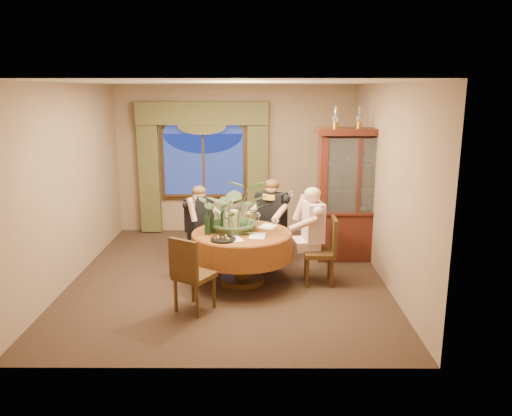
{
  "coord_description": "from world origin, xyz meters",
  "views": [
    {
      "loc": [
        0.44,
        -6.96,
        2.7
      ],
      "look_at": [
        0.41,
        -0.22,
        1.1
      ],
      "focal_mm": 35.0,
      "sensor_mm": 36.0,
      "label": 1
    }
  ],
  "objects_px": {
    "oil_lamp_right": "(383,117)",
    "person_back": "(199,226)",
    "oil_lamp_center": "(359,117)",
    "olive_bowl": "(248,232)",
    "chair_back_right": "(269,231)",
    "chair_back": "(205,235)",
    "chair_right": "(319,251)",
    "china_cabinet": "(356,195)",
    "wine_bottle_3": "(225,220)",
    "person_pink": "(313,234)",
    "stoneware_vase": "(234,220)",
    "dining_table": "(242,257)",
    "centerpiece_plant": "(236,185)",
    "chair_front_left": "(194,273)",
    "oil_lamp_left": "(336,117)",
    "wine_bottle_1": "(207,223)",
    "wine_bottle_2": "(212,221)",
    "person_scarf": "(272,222)",
    "wine_bottle_0": "(223,217)"
  },
  "relations": [
    {
      "from": "oil_lamp_right",
      "to": "wine_bottle_3",
      "type": "height_order",
      "value": "oil_lamp_right"
    },
    {
      "from": "china_cabinet",
      "to": "wine_bottle_0",
      "type": "height_order",
      "value": "china_cabinet"
    },
    {
      "from": "chair_back_right",
      "to": "oil_lamp_left",
      "type": "bearing_deg",
      "value": -155.06
    },
    {
      "from": "oil_lamp_center",
      "to": "olive_bowl",
      "type": "bearing_deg",
      "value": -145.74
    },
    {
      "from": "oil_lamp_left",
      "to": "person_scarf",
      "type": "bearing_deg",
      "value": -166.83
    },
    {
      "from": "oil_lamp_right",
      "to": "person_back",
      "type": "bearing_deg",
      "value": -173.84
    },
    {
      "from": "oil_lamp_center",
      "to": "person_scarf",
      "type": "bearing_deg",
      "value": -170.35
    },
    {
      "from": "china_cabinet",
      "to": "chair_back",
      "type": "relative_size",
      "value": 2.21
    },
    {
      "from": "china_cabinet",
      "to": "person_scarf",
      "type": "relative_size",
      "value": 1.56
    },
    {
      "from": "china_cabinet",
      "to": "stoneware_vase",
      "type": "distance_m",
      "value": 2.14
    },
    {
      "from": "oil_lamp_left",
      "to": "wine_bottle_2",
      "type": "relative_size",
      "value": 1.03
    },
    {
      "from": "chair_back_right",
      "to": "chair_back",
      "type": "distance_m",
      "value": 1.04
    },
    {
      "from": "chair_back_right",
      "to": "olive_bowl",
      "type": "distance_m",
      "value": 1.19
    },
    {
      "from": "centerpiece_plant",
      "to": "wine_bottle_0",
      "type": "relative_size",
      "value": 3.47
    },
    {
      "from": "olive_bowl",
      "to": "chair_back_right",
      "type": "bearing_deg",
      "value": 74.0
    },
    {
      "from": "china_cabinet",
      "to": "wine_bottle_3",
      "type": "xyz_separation_m",
      "value": [
        -2.02,
        -1.01,
        -0.15
      ]
    },
    {
      "from": "oil_lamp_center",
      "to": "chair_right",
      "type": "height_order",
      "value": "oil_lamp_center"
    },
    {
      "from": "centerpiece_plant",
      "to": "wine_bottle_0",
      "type": "bearing_deg",
      "value": 157.31
    },
    {
      "from": "oil_lamp_center",
      "to": "chair_front_left",
      "type": "height_order",
      "value": "oil_lamp_center"
    },
    {
      "from": "person_back",
      "to": "chair_back_right",
      "type": "bearing_deg",
      "value": 150.66
    },
    {
      "from": "chair_back",
      "to": "wine_bottle_2",
      "type": "distance_m",
      "value": 0.92
    },
    {
      "from": "olive_bowl",
      "to": "wine_bottle_1",
      "type": "height_order",
      "value": "wine_bottle_1"
    },
    {
      "from": "chair_right",
      "to": "olive_bowl",
      "type": "distance_m",
      "value": 1.04
    },
    {
      "from": "dining_table",
      "to": "olive_bowl",
      "type": "xyz_separation_m",
      "value": [
        0.09,
        -0.09,
        0.4
      ]
    },
    {
      "from": "chair_back_right",
      "to": "olive_bowl",
      "type": "xyz_separation_m",
      "value": [
        -0.32,
        -1.1,
        0.29
      ]
    },
    {
      "from": "person_pink",
      "to": "stoneware_vase",
      "type": "xyz_separation_m",
      "value": [
        -1.13,
        -0.05,
        0.21
      ]
    },
    {
      "from": "centerpiece_plant",
      "to": "wine_bottle_1",
      "type": "xyz_separation_m",
      "value": [
        -0.4,
        -0.26,
        -0.48
      ]
    },
    {
      "from": "oil_lamp_right",
      "to": "person_back",
      "type": "xyz_separation_m",
      "value": [
        -2.85,
        -0.31,
        -1.66
      ]
    },
    {
      "from": "person_back",
      "to": "wine_bottle_3",
      "type": "distance_m",
      "value": 0.88
    },
    {
      "from": "centerpiece_plant",
      "to": "chair_front_left",
      "type": "bearing_deg",
      "value": -114.36
    },
    {
      "from": "centerpiece_plant",
      "to": "olive_bowl",
      "type": "distance_m",
      "value": 0.69
    },
    {
      "from": "person_pink",
      "to": "wine_bottle_2",
      "type": "distance_m",
      "value": 1.47
    },
    {
      "from": "oil_lamp_right",
      "to": "wine_bottle_1",
      "type": "relative_size",
      "value": 1.03
    },
    {
      "from": "chair_back",
      "to": "olive_bowl",
      "type": "distance_m",
      "value": 1.13
    },
    {
      "from": "oil_lamp_right",
      "to": "centerpiece_plant",
      "type": "xyz_separation_m",
      "value": [
        -2.24,
        -0.92,
        -0.9
      ]
    },
    {
      "from": "wine_bottle_0",
      "to": "oil_lamp_left",
      "type": "bearing_deg",
      "value": 26.04
    },
    {
      "from": "dining_table",
      "to": "person_pink",
      "type": "height_order",
      "value": "person_pink"
    },
    {
      "from": "chair_front_left",
      "to": "olive_bowl",
      "type": "xyz_separation_m",
      "value": [
        0.65,
        0.82,
        0.29
      ]
    },
    {
      "from": "centerpiece_plant",
      "to": "oil_lamp_center",
      "type": "bearing_deg",
      "value": 26.13
    },
    {
      "from": "oil_lamp_left",
      "to": "wine_bottle_1",
      "type": "bearing_deg",
      "value": -148.12
    },
    {
      "from": "oil_lamp_right",
      "to": "chair_back",
      "type": "bearing_deg",
      "value": -173.6
    },
    {
      "from": "china_cabinet",
      "to": "oil_lamp_center",
      "type": "bearing_deg",
      "value": 0.0
    },
    {
      "from": "dining_table",
      "to": "person_scarf",
      "type": "bearing_deg",
      "value": 61.91
    },
    {
      "from": "stoneware_vase",
      "to": "wine_bottle_1",
      "type": "relative_size",
      "value": 0.88
    },
    {
      "from": "person_scarf",
      "to": "centerpiece_plant",
      "type": "bearing_deg",
      "value": 80.69
    },
    {
      "from": "person_back",
      "to": "centerpiece_plant",
      "type": "relative_size",
      "value": 1.11
    },
    {
      "from": "chair_back",
      "to": "olive_bowl",
      "type": "xyz_separation_m",
      "value": [
        0.69,
        -0.85,
        0.29
      ]
    },
    {
      "from": "oil_lamp_center",
      "to": "olive_bowl",
      "type": "xyz_separation_m",
      "value": [
        -1.7,
        -1.16,
        -1.52
      ]
    },
    {
      "from": "person_back",
      "to": "stoneware_vase",
      "type": "bearing_deg",
      "value": 89.46
    },
    {
      "from": "wine_bottle_3",
      "to": "centerpiece_plant",
      "type": "bearing_deg",
      "value": 30.83
    }
  ]
}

